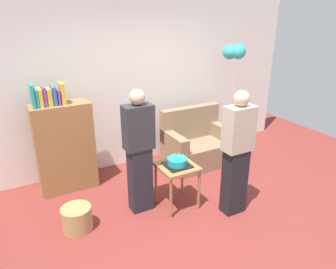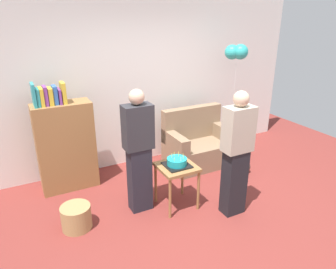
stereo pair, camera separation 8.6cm
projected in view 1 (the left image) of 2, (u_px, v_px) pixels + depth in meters
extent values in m
plane|color=maroon|center=(205.00, 219.00, 4.00)|extent=(8.00, 8.00, 0.00)
cube|color=silver|center=(137.00, 84.00, 5.18)|extent=(6.00, 0.10, 2.70)
cube|color=#8C7054|center=(198.00, 153.00, 5.37)|extent=(1.10, 0.70, 0.40)
cube|color=#8C7054|center=(190.00, 122.00, 5.41)|extent=(1.10, 0.16, 0.56)
cube|color=#8C7054|center=(174.00, 141.00, 5.04)|extent=(0.16, 0.70, 0.24)
cube|color=#8C7054|center=(221.00, 131.00, 5.46)|extent=(0.16, 0.70, 0.24)
cube|color=olive|center=(65.00, 148.00, 4.48)|extent=(0.80, 0.36, 1.30)
cube|color=teal|center=(32.00, 96.00, 4.05)|extent=(0.04, 0.24, 0.31)
cube|color=teal|center=(36.00, 98.00, 4.08)|extent=(0.04, 0.22, 0.23)
cube|color=gold|center=(40.00, 97.00, 4.10)|extent=(0.05, 0.22, 0.24)
cube|color=#7F3D93|center=(44.00, 96.00, 4.12)|extent=(0.05, 0.20, 0.26)
cube|color=gold|center=(49.00, 97.00, 4.15)|extent=(0.06, 0.20, 0.23)
cube|color=#3366B7|center=(54.00, 96.00, 4.18)|extent=(0.05, 0.18, 0.25)
cube|color=#7F3D93|center=(58.00, 97.00, 4.21)|extent=(0.03, 0.22, 0.20)
cube|color=gold|center=(62.00, 93.00, 4.22)|extent=(0.05, 0.21, 0.29)
cube|color=olive|center=(177.00, 167.00, 4.08)|extent=(0.48, 0.48, 0.04)
cylinder|color=olive|center=(171.00, 199.00, 3.92)|extent=(0.04, 0.04, 0.56)
cylinder|color=olive|center=(199.00, 190.00, 4.11)|extent=(0.04, 0.04, 0.56)
cylinder|color=olive|center=(156.00, 184.00, 4.26)|extent=(0.04, 0.04, 0.56)
cylinder|color=olive|center=(182.00, 176.00, 4.45)|extent=(0.04, 0.04, 0.56)
cube|color=black|center=(177.00, 165.00, 4.07)|extent=(0.32, 0.32, 0.02)
cylinder|color=teal|center=(177.00, 161.00, 4.05)|extent=(0.26, 0.26, 0.09)
cylinder|color=#F2CC4C|center=(183.00, 155.00, 4.05)|extent=(0.01, 0.01, 0.06)
cylinder|color=#F2CC4C|center=(179.00, 154.00, 4.08)|extent=(0.01, 0.01, 0.06)
cylinder|color=#F2CC4C|center=(174.00, 154.00, 4.09)|extent=(0.01, 0.01, 0.05)
cylinder|color=#F2CC4C|center=(172.00, 156.00, 4.04)|extent=(0.01, 0.01, 0.05)
cylinder|color=#66B2E5|center=(173.00, 157.00, 3.99)|extent=(0.01, 0.01, 0.06)
cylinder|color=#F2CC4C|center=(175.00, 159.00, 3.94)|extent=(0.01, 0.01, 0.05)
cylinder|color=#F2CC4C|center=(181.00, 159.00, 3.95)|extent=(0.01, 0.01, 0.06)
cylinder|color=#F2CC4C|center=(184.00, 157.00, 4.00)|extent=(0.01, 0.01, 0.05)
cube|color=#23232D|center=(140.00, 179.00, 4.06)|extent=(0.28, 0.20, 0.88)
cube|color=#2D2D33|center=(138.00, 127.00, 3.80)|extent=(0.36, 0.22, 0.56)
sphere|color=#D1A889|center=(137.00, 97.00, 3.66)|extent=(0.19, 0.19, 0.19)
cube|color=black|center=(234.00, 181.00, 4.01)|extent=(0.28, 0.20, 0.88)
cube|color=#B2A893|center=(239.00, 129.00, 3.75)|extent=(0.36, 0.22, 0.56)
sphere|color=#D1A889|center=(242.00, 98.00, 3.61)|extent=(0.19, 0.19, 0.19)
cylinder|color=#A88451|center=(77.00, 218.00, 3.76)|extent=(0.36, 0.36, 0.30)
ellipsoid|color=#473328|center=(242.00, 167.00, 5.10)|extent=(0.28, 0.14, 0.20)
cylinder|color=silver|center=(230.00, 111.00, 5.49)|extent=(0.00, 0.00, 1.68)
sphere|color=#2DADA8|center=(238.00, 52.00, 5.13)|extent=(0.25, 0.25, 0.25)
sphere|color=#2DADA8|center=(230.00, 52.00, 5.15)|extent=(0.24, 0.24, 0.24)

